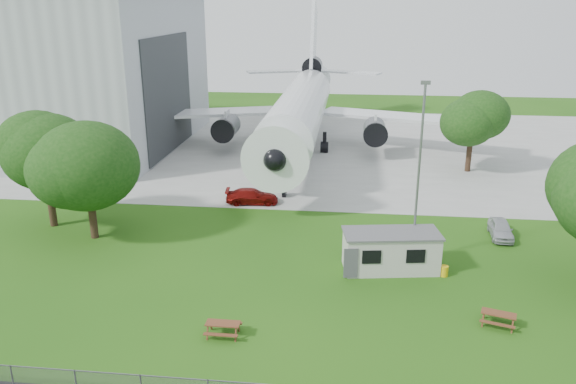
# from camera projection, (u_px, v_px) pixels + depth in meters

# --- Properties ---
(ground) EXTENTS (160.00, 160.00, 0.00)m
(ground) POSITION_uv_depth(u_px,v_px,m) (281.00, 299.00, 33.17)
(ground) COLOR #336B17
(concrete_apron) EXTENTS (120.00, 46.00, 0.03)m
(concrete_apron) POSITION_uv_depth(u_px,v_px,m) (319.00, 146.00, 68.95)
(concrete_apron) COLOR #B7B7B2
(concrete_apron) RESTS_ON ground
(hangar) EXTENTS (43.00, 31.00, 18.55)m
(hangar) POSITION_uv_depth(u_px,v_px,m) (7.00, 66.00, 68.07)
(hangar) COLOR #B2B7BC
(hangar) RESTS_ON ground
(airliner) EXTENTS (46.36, 47.73, 17.69)m
(airliner) POSITION_uv_depth(u_px,v_px,m) (302.00, 106.00, 65.47)
(airliner) COLOR white
(airliner) RESTS_ON ground
(site_cabin) EXTENTS (6.92, 3.61, 2.62)m
(site_cabin) POSITION_uv_depth(u_px,v_px,m) (391.00, 251.00, 36.49)
(site_cabin) COLOR beige
(site_cabin) RESTS_ON ground
(picnic_west) EXTENTS (1.81, 1.51, 0.76)m
(picnic_west) POSITION_uv_depth(u_px,v_px,m) (223.00, 335.00, 29.54)
(picnic_west) COLOR brown
(picnic_west) RESTS_ON ground
(picnic_east) EXTENTS (2.17, 1.97, 0.76)m
(picnic_east) POSITION_uv_depth(u_px,v_px,m) (497.00, 325.00, 30.47)
(picnic_east) COLOR brown
(picnic_east) RESTS_ON ground
(lamp_mast) EXTENTS (0.16, 0.16, 12.00)m
(lamp_mast) POSITION_uv_depth(u_px,v_px,m) (418.00, 176.00, 36.23)
(lamp_mast) COLOR slate
(lamp_mast) RESTS_ON ground
(tree_west_big) EXTENTS (8.09, 8.09, 9.88)m
(tree_west_big) POSITION_uv_depth(u_px,v_px,m) (44.00, 154.00, 42.34)
(tree_west_big) COLOR #382619
(tree_west_big) RESTS_ON ground
(tree_west_small) EXTENTS (7.66, 7.66, 9.07)m
(tree_west_small) POSITION_uv_depth(u_px,v_px,m) (87.00, 170.00, 40.26)
(tree_west_small) COLOR #382619
(tree_west_small) RESTS_ON ground
(tree_far_apron) EXTENTS (5.91, 5.91, 8.52)m
(tree_far_apron) POSITION_uv_depth(u_px,v_px,m) (473.00, 119.00, 56.67)
(tree_far_apron) COLOR #382619
(tree_far_apron) RESTS_ON ground
(car_ne_hatch) EXTENTS (1.75, 3.85, 1.28)m
(car_ne_hatch) POSITION_uv_depth(u_px,v_px,m) (501.00, 229.00, 41.74)
(car_ne_hatch) COLOR #B4B7BD
(car_ne_hatch) RESTS_ON ground
(car_apron_van) EXTENTS (4.70, 2.31, 1.31)m
(car_apron_van) POSITION_uv_depth(u_px,v_px,m) (252.00, 196.00, 48.80)
(car_apron_van) COLOR maroon
(car_apron_van) RESTS_ON ground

